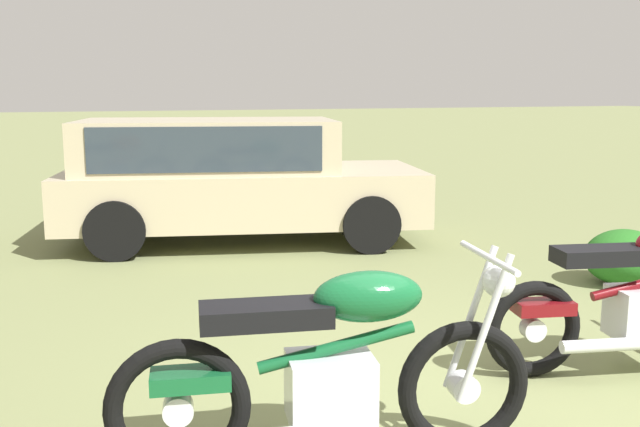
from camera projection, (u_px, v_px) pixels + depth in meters
ground_plane at (501, 413)px, 3.99m from camera, size 120.00×120.00×0.00m
motorcycle_green at (331, 368)px, 3.38m from camera, size 2.02×0.72×1.02m
car_beige at (226, 171)px, 8.40m from camera, size 4.44×2.77×1.43m
shrub_low at (624, 257)px, 6.61m from camera, size 0.76×0.64×0.51m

